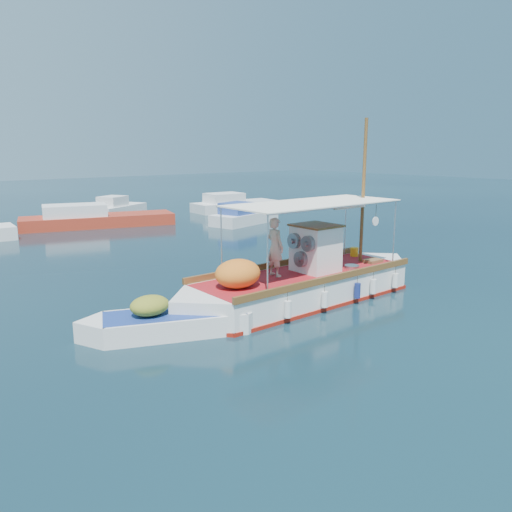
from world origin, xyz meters
TOP-DOWN VIEW (x-y plane):
  - ground at (0.00, 0.00)m, footprint 160.00×160.00m
  - fishing_caique at (0.67, -0.72)m, footprint 11.00×3.16m
  - dinghy at (-4.61, -0.63)m, footprint 5.25×3.03m
  - bg_boat_n at (1.62, 20.98)m, footprint 10.65×5.51m
  - bg_boat_ne at (10.52, 15.38)m, footprint 5.86×3.46m
  - bg_boat_e at (14.59, 22.05)m, footprint 7.80×3.06m
  - bg_boat_far_n at (5.57, 25.82)m, footprint 5.38×4.15m

SIDE VIEW (x-z plane):
  - ground at x=0.00m, z-range 0.00..0.00m
  - dinghy at x=-4.61m, z-range -0.40..0.98m
  - bg_boat_e at x=14.59m, z-range -0.41..1.39m
  - bg_boat_ne at x=10.52m, z-range -0.41..1.39m
  - bg_boat_n at x=1.62m, z-range -0.41..1.39m
  - bg_boat_far_n at x=5.57m, z-range -0.41..1.39m
  - fishing_caique at x=0.67m, z-range -2.76..3.95m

